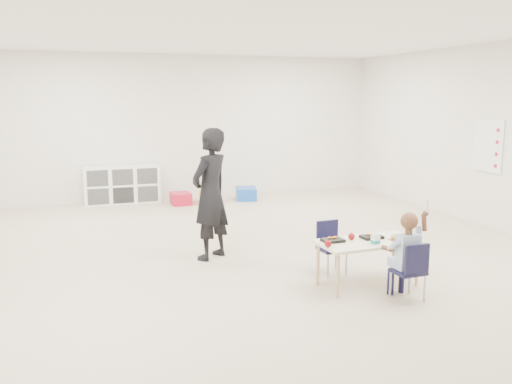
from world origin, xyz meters
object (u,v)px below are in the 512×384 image
object	(u,v)px
chair_near	(408,271)
child	(409,254)
table	(367,263)
cubby_shelf	(122,185)
adult	(210,194)

from	to	relation	value
chair_near	child	distance (m)	0.17
table	cubby_shelf	xyz separation A→B (m)	(-2.04, 5.52, 0.10)
table	adult	distance (m)	2.09
child	chair_near	bearing A→B (deg)	0.00
chair_near	table	bearing A→B (deg)	107.00
table	cubby_shelf	size ratio (longest dim) A/B	0.79
cubby_shelf	table	bearing A→B (deg)	-69.74
chair_near	adult	distance (m)	2.55
child	table	bearing A→B (deg)	107.00
adult	table	bearing A→B (deg)	93.28
chair_near	adult	world-z (taller)	adult
chair_near	cubby_shelf	world-z (taller)	cubby_shelf
table	chair_near	distance (m)	0.51
adult	child	bearing A→B (deg)	88.93
child	adult	distance (m)	2.52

